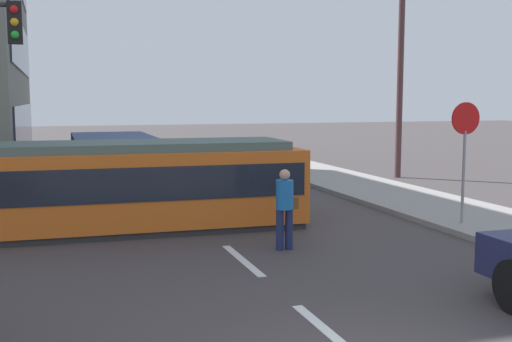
{
  "coord_description": "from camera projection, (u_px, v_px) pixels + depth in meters",
  "views": [
    {
      "loc": [
        -3.38,
        -5.08,
        3.09
      ],
      "look_at": [
        1.02,
        8.26,
        1.45
      ],
      "focal_mm": 43.19,
      "sensor_mm": 36.0,
      "label": 1
    }
  ],
  "objects": [
    {
      "name": "lane_stripe_1",
      "position": [
        331.0,
        335.0,
        8.09
      ],
      "size": [
        0.16,
        2.4,
        0.01
      ],
      "primitive_type": "cube",
      "color": "silver",
      "rests_on": "ground"
    },
    {
      "name": "stop_sign",
      "position": [
        465.0,
        137.0,
        14.55
      ],
      "size": [
        0.76,
        0.07,
        2.88
      ],
      "color": "gray",
      "rests_on": "sidewalk_curb_right"
    },
    {
      "name": "lane_stripe_4",
      "position": [
        137.0,
        171.0,
        26.57
      ],
      "size": [
        0.16,
        2.4,
        0.01
      ],
      "primitive_type": "cube",
      "color": "silver",
      "rests_on": "ground"
    },
    {
      "name": "parked_sedan_far",
      "position": [
        7.0,
        164.0,
        23.67
      ],
      "size": [
        1.94,
        4.3,
        1.19
      ],
      "color": "black",
      "rests_on": "ground"
    },
    {
      "name": "lane_stripe_3",
      "position": [
        160.0,
        190.0,
        20.91
      ],
      "size": [
        0.16,
        2.4,
        0.01
      ],
      "primitive_type": "cube",
      "color": "silver",
      "rests_on": "ground"
    },
    {
      "name": "ground_plane",
      "position": [
        196.0,
        221.0,
        15.64
      ],
      "size": [
        120.0,
        120.0,
        0.0
      ],
      "primitive_type": "plane",
      "color": "#423C3C"
    },
    {
      "name": "lane_stripe_2",
      "position": [
        242.0,
        260.0,
        11.86
      ],
      "size": [
        0.16,
        2.4,
        0.01
      ],
      "primitive_type": "cube",
      "color": "silver",
      "rests_on": "ground"
    },
    {
      "name": "streetcar_tram",
      "position": [
        145.0,
        184.0,
        14.71
      ],
      "size": [
        7.58,
        2.82,
        2.09
      ],
      "color": "orange",
      "rests_on": "ground"
    },
    {
      "name": "utility_pole_mid",
      "position": [
        401.0,
        61.0,
        23.95
      ],
      "size": [
        1.8,
        0.24,
        8.74
      ],
      "color": "#523332",
      "rests_on": "ground"
    },
    {
      "name": "pedestrian_crossing",
      "position": [
        285.0,
        205.0,
        12.59
      ],
      "size": [
        0.51,
        0.36,
        1.67
      ],
      "color": "#1C264F",
      "rests_on": "ground"
    },
    {
      "name": "city_bus",
      "position": [
        115.0,
        162.0,
        19.74
      ],
      "size": [
        2.56,
        6.01,
        1.91
      ],
      "color": "#39507E",
      "rests_on": "ground"
    }
  ]
}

